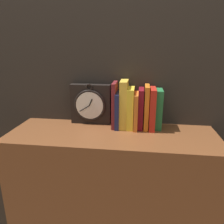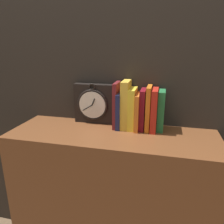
% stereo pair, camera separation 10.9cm
% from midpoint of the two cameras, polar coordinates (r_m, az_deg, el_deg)
% --- Properties ---
extents(wall_back, '(6.00, 0.05, 2.60)m').
position_cam_midpoint_polar(wall_back, '(1.24, -1.31, 15.07)').
color(wall_back, '#2D2823').
rests_on(wall_back, ground_plane).
extents(bookshelf, '(1.08, 0.36, 0.91)m').
position_cam_midpoint_polar(bookshelf, '(1.37, -2.48, -23.46)').
color(bookshelf, brown).
rests_on(bookshelf, ground_plane).
extents(clock, '(0.23, 0.06, 0.24)m').
position_cam_midpoint_polar(clock, '(1.25, -8.10, 1.99)').
color(clock, black).
rests_on(clock, bookshelf).
extents(book_slot0_maroon, '(0.02, 0.13, 0.25)m').
position_cam_midpoint_polar(book_slot0_maroon, '(1.19, -2.07, 1.83)').
color(book_slot0_maroon, maroon).
rests_on(book_slot0_maroon, bookshelf).
extents(book_slot1_navy, '(0.02, 0.13, 0.19)m').
position_cam_midpoint_polar(book_slot1_navy, '(1.19, -1.05, 0.49)').
color(book_slot1_navy, '#1E244E').
rests_on(book_slot1_navy, bookshelf).
extents(book_slot2_yellow, '(0.04, 0.13, 0.26)m').
position_cam_midpoint_polar(book_slot2_yellow, '(1.18, 0.47, 1.99)').
color(book_slot2_yellow, yellow).
rests_on(book_slot2_yellow, bookshelf).
extents(book_slot3_yellow, '(0.03, 0.13, 0.22)m').
position_cam_midpoint_polar(book_slot3_yellow, '(1.18, 2.26, 1.00)').
color(book_slot3_yellow, yellow).
rests_on(book_slot3_yellow, bookshelf).
extents(book_slot4_orange, '(0.02, 0.14, 0.19)m').
position_cam_midpoint_polar(book_slot4_orange, '(1.18, 3.68, 0.24)').
color(book_slot4_orange, orange).
rests_on(book_slot4_orange, bookshelf).
extents(book_slot5_maroon, '(0.03, 0.12, 0.22)m').
position_cam_midpoint_polar(book_slot5_maroon, '(1.18, 4.90, 0.87)').
color(book_slot5_maroon, maroon).
rests_on(book_slot5_maroon, bookshelf).
extents(book_slot6_orange, '(0.02, 0.13, 0.23)m').
position_cam_midpoint_polar(book_slot6_orange, '(1.17, 6.38, 1.21)').
color(book_slot6_orange, orange).
rests_on(book_slot6_orange, bookshelf).
extents(book_slot7_red, '(0.03, 0.14, 0.22)m').
position_cam_midpoint_polar(book_slot7_red, '(1.17, 7.86, 0.81)').
color(book_slot7_red, red).
rests_on(book_slot7_red, bookshelf).
extents(book_slot8_green, '(0.03, 0.11, 0.21)m').
position_cam_midpoint_polar(book_slot8_green, '(1.19, 9.51, 0.71)').
color(book_slot8_green, '#24723B').
rests_on(book_slot8_green, bookshelf).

